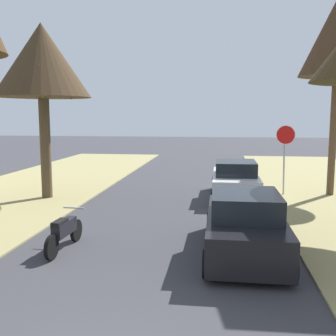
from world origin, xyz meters
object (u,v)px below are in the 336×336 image
parked_sedan_black (245,225)px  parked_motorcycle (64,232)px  street_tree_left_mid_b (42,62)px  parked_sedan_white (235,181)px  stop_sign_far (285,145)px

parked_sedan_black → parked_motorcycle: 4.56m
street_tree_left_mid_b → parked_motorcycle: 8.46m
parked_sedan_black → parked_sedan_white: (0.02, 6.70, 0.00)m
street_tree_left_mid_b → parked_sedan_white: street_tree_left_mid_b is taller
street_tree_left_mid_b → parked_sedan_black: 10.71m
stop_sign_far → parked_sedan_white: size_ratio=0.67×
stop_sign_far → parked_sedan_black: (-2.11, -7.53, -1.47)m
parked_motorcycle → stop_sign_far: bearing=49.8°
stop_sign_far → street_tree_left_mid_b: (-9.83, -1.87, 3.35)m
street_tree_left_mid_b → parked_motorcycle: (3.17, -5.99, -5.05)m
stop_sign_far → parked_sedan_black: 7.95m
stop_sign_far → parked_sedan_white: 2.68m
street_tree_left_mid_b → parked_sedan_black: bearing=-36.2°
parked_sedan_black → parked_motorcycle: parked_sedan_black is taller
street_tree_left_mid_b → parked_motorcycle: size_ratio=3.41×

